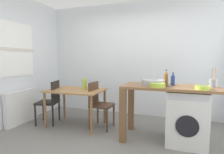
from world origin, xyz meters
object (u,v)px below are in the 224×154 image
Objects in this scene: bottle_tall_green at (166,78)px; vase at (85,84)px; washing_machine at (186,117)px; bottle_squat_brown at (173,80)px; chair_opposite at (98,102)px; dining_table at (76,94)px; mixing_bowl at (158,85)px; utensil_crock at (213,83)px; chair_person_seat at (51,100)px; colander at (203,87)px.

vase is (-1.59, 0.13, -0.19)m from bottle_tall_green.
bottle_squat_brown is at bearing 160.93° from washing_machine.
chair_opposite is 1.05× the size of washing_machine.
washing_machine is at bearing -3.60° from dining_table.
chair_opposite is at bearing 161.80° from mixing_bowl.
washing_machine is 2.87× the size of utensil_crock.
chair_person_seat is 4.23× the size of bottle_squat_brown.
bottle_squat_brown is 0.97× the size of vase.
dining_table is 5.50× the size of colander.
bottle_tall_green is 0.61m from colander.
utensil_crock is (0.69, -0.04, -0.05)m from bottle_tall_green.
chair_person_seat is 1.05× the size of washing_machine.
utensil_crock is (1.96, -0.13, 0.48)m from chair_opposite.
bottle_tall_green reaches higher than mixing_bowl.
bottle_squat_brown reaches higher than mixing_bowl.
dining_table is 4.28× the size of bottle_tall_green.
vase is at bearing 168.00° from colander.
utensil_crock is (0.80, 0.25, 0.03)m from mixing_bowl.
dining_table is at bearing 178.87° from bottle_tall_green.
colander is (2.26, -0.35, 0.31)m from dining_table.
bottle_tall_green reaches higher than bottle_squat_brown.
utensil_crock is (2.98, 0.00, 0.48)m from chair_person_seat.
dining_table is at bearing 171.24° from colander.
chair_opposite is 4.23× the size of bottle_squat_brown.
washing_machine is 4.04× the size of bottle_squat_brown.
colander reaches higher than chair_person_seat.
colander is (0.40, -0.29, -0.07)m from bottle_squat_brown.
colander reaches higher than dining_table.
mixing_bowl reaches higher than vase.
bottle_squat_brown is 0.35m from mixing_bowl.
vase is at bearing 163.91° from mixing_bowl.
utensil_crock is at bearing 88.28° from chair_opposite.
chair_opposite is 3.50× the size of bottle_tall_green.
mixing_bowl is at bearing 178.16° from colander.
washing_machine is 0.63m from bottle_squat_brown.
washing_machine reaches higher than dining_table.
bottle_tall_green is 1.61m from vase.
bottle_tall_green is at bearing 163.60° from washing_machine.
bottle_squat_brown reaches higher than colander.
bottle_squat_brown is 0.50m from colander.
dining_table is at bearing -146.31° from vase.
chair_person_seat is 4.10× the size of vase.
mixing_bowl is (1.63, -0.33, 0.31)m from dining_table.
mixing_bowl is (1.16, -0.38, 0.45)m from chair_opposite.
mixing_bowl reaches higher than washing_machine.
dining_table is 0.57m from chair_person_seat.
bottle_tall_green reaches higher than dining_table.
vase reaches higher than dining_table.
bottle_squat_brown is at bearing -1.71° from dining_table.
utensil_crock is 1.50× the size of colander.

